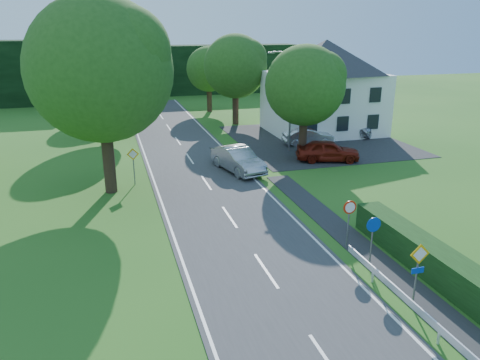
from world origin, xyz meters
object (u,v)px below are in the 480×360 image
object	(u,v)px
parasol	(303,139)
parked_car_silver_b	(367,127)
parked_car_red	(328,151)
streetlight	(289,97)
moving_car	(238,159)
parked_car_silver_a	(308,136)
motorcycle	(215,153)

from	to	relation	value
parasol	parked_car_silver_b	bearing A→B (deg)	27.02
parked_car_red	streetlight	bearing A→B (deg)	45.50
moving_car	parasol	xyz separation A→B (m)	(6.50, 3.64, 0.18)
streetlight	parked_car_silver_a	size ratio (longest dim) A/B	1.84
motorcycle	parasol	distance (m)	7.42
parked_car_silver_b	parked_car_red	bearing A→B (deg)	99.62
parasol	parked_car_silver_a	bearing A→B (deg)	56.19
parked_car_red	moving_car	bearing A→B (deg)	112.50
streetlight	parked_car_silver_b	world-z (taller)	streetlight
parasol	motorcycle	bearing A→B (deg)	-178.17
streetlight	parked_car_red	xyz separation A→B (m)	(1.87, -3.50, -3.62)
moving_car	parasol	size ratio (longest dim) A/B	2.26
parked_car_silver_a	parasol	bearing A→B (deg)	152.70
moving_car	parked_car_silver_a	xyz separation A→B (m)	(7.90, 5.74, -0.13)
motorcycle	parasol	xyz separation A→B (m)	(7.40, 0.24, 0.50)
streetlight	parked_car_silver_b	bearing A→B (deg)	21.61
parked_car_silver_a	parasol	xyz separation A→B (m)	(-1.40, -2.10, 0.31)
moving_car	parked_car_silver_b	distance (m)	16.80
streetlight	moving_car	bearing A→B (deg)	-142.30
moving_car	motorcycle	distance (m)	3.54
moving_car	motorcycle	world-z (taller)	moving_car
parked_car_red	parasol	bearing A→B (deg)	31.18
streetlight	moving_car	size ratio (longest dim) A/B	1.55
moving_car	parked_car_silver_a	size ratio (longest dim) A/B	1.19
streetlight	parked_car_silver_b	distance (m)	10.84
parked_car_red	parked_car_silver_a	world-z (taller)	parked_car_red
parked_car_silver_a	streetlight	bearing A→B (deg)	128.68
moving_car	motorcycle	xyz separation A→B (m)	(-0.90, 3.41, -0.32)
motorcycle	parked_car_red	xyz separation A→B (m)	(8.13, -2.76, 0.27)
streetlight	parked_car_silver_b	size ratio (longest dim) A/B	1.61
streetlight	moving_car	world-z (taller)	streetlight
motorcycle	parked_car_red	world-z (taller)	parked_car_red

